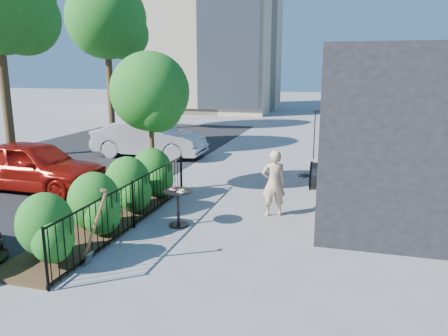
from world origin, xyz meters
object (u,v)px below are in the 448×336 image
(street_tree_far, at_px, (107,24))
(woman, at_px, (274,183))
(car_red, at_px, (34,165))
(car_silver, at_px, (149,138))
(shovel, at_px, (94,232))
(patio_tree, at_px, (152,97))
(cafe_table, at_px, (178,201))

(street_tree_far, distance_m, woman, 17.44)
(car_red, bearing_deg, car_silver, -9.17)
(shovel, bearing_deg, woman, 54.33)
(patio_tree, xyz_separation_m, street_tree_far, (-7.70, 11.20, 3.15))
(cafe_table, xyz_separation_m, woman, (1.96, 1.31, 0.24))
(cafe_table, height_order, woman, woman)
(patio_tree, bearing_deg, car_silver, 116.59)
(street_tree_far, distance_m, car_red, 13.59)
(car_red, bearing_deg, patio_tree, -77.21)
(patio_tree, relative_size, cafe_table, 4.42)
(cafe_table, height_order, shovel, shovel)
(patio_tree, height_order, street_tree_far, street_tree_far)
(cafe_table, distance_m, woman, 2.37)
(patio_tree, height_order, car_red, patio_tree)
(street_tree_far, bearing_deg, shovel, -61.43)
(street_tree_far, relative_size, car_red, 1.91)
(shovel, distance_m, car_silver, 10.15)
(street_tree_far, height_order, car_red, street_tree_far)
(street_tree_far, distance_m, shovel, 18.89)
(woman, bearing_deg, shovel, 33.54)
(woman, bearing_deg, cafe_table, 12.83)
(cafe_table, bearing_deg, woman, 33.62)
(street_tree_far, xyz_separation_m, car_red, (4.17, -11.85, -5.18))
(street_tree_far, bearing_deg, cafe_table, -55.38)
(cafe_table, bearing_deg, street_tree_far, 124.62)
(shovel, bearing_deg, car_silver, 109.55)
(cafe_table, xyz_separation_m, car_red, (-5.19, 1.70, 0.16))
(street_tree_far, xyz_separation_m, woman, (11.32, -12.25, -5.10))
(car_red, xyz_separation_m, car_silver, (1.11, 5.49, 0.02))
(patio_tree, xyz_separation_m, car_silver, (-2.42, 4.83, -2.01))
(woman, xyz_separation_m, car_silver, (-6.04, 5.88, -0.06))
(car_red, relative_size, car_silver, 0.95)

